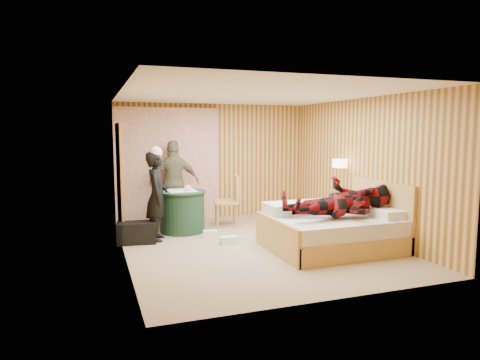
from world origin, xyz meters
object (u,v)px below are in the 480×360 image
object	(u,v)px
nightstand	(338,216)
duffel_bag	(137,233)
man_at_table	(174,182)
bed	(332,230)
chair_far	(176,198)
chair_near	(230,197)
man_on_bed	(342,191)
wall_lamp	(340,163)
woman_standing	(157,196)
round_table	(182,211)

from	to	relation	value
nightstand	duffel_bag	bearing A→B (deg)	174.16
nightstand	man_at_table	xyz separation A→B (m)	(-2.82, 1.71, 0.56)
bed	nightstand	world-z (taller)	bed
chair_far	man_at_table	size ratio (longest dim) A/B	0.54
chair_near	man_on_bed	distance (m)	2.61
wall_lamp	woman_standing	xyz separation A→B (m)	(-3.40, 0.43, -0.52)
chair_near	duffel_bag	bearing A→B (deg)	-57.32
nightstand	chair_far	xyz separation A→B (m)	(-2.79, 1.66, 0.24)
man_at_table	man_on_bed	size ratio (longest dim) A/B	0.97
wall_lamp	man_at_table	size ratio (longest dim) A/B	0.15
chair_far	duffel_bag	xyz separation A→B (m)	(-0.94, -1.28, -0.36)
nightstand	round_table	size ratio (longest dim) A/B	0.67
bed	man_at_table	xyz separation A→B (m)	(-2.06, 2.72, 0.55)
man_at_table	chair_near	bearing A→B (deg)	156.25
wall_lamp	nightstand	distance (m)	1.00
round_table	chair_far	distance (m)	0.72
wall_lamp	man_at_table	xyz separation A→B (m)	(-2.86, 1.65, -0.44)
round_table	wall_lamp	bearing A→B (deg)	-17.47
bed	man_on_bed	bearing A→B (deg)	-83.69
bed	chair_near	size ratio (longest dim) A/B	1.95
nightstand	round_table	xyz separation A→B (m)	(-2.82, 0.96, 0.10)
wall_lamp	man_at_table	bearing A→B (deg)	149.98
round_table	man_on_bed	xyz separation A→B (m)	(2.09, -2.19, 0.57)
bed	man_at_table	world-z (taller)	man_at_table
wall_lamp	woman_standing	distance (m)	3.47
wall_lamp	round_table	bearing A→B (deg)	162.53
man_on_bed	bed	bearing A→B (deg)	96.31
nightstand	woman_standing	world-z (taller)	woman_standing
round_table	man_at_table	size ratio (longest dim) A/B	0.52
wall_lamp	nightstand	xyz separation A→B (m)	(-0.04, -0.06, -1.00)
bed	woman_standing	bearing A→B (deg)	150.18
duffel_bag	man_on_bed	distance (m)	3.50
bed	round_table	bearing A→B (deg)	136.39
chair_far	man_on_bed	distance (m)	3.58
man_at_table	man_on_bed	xyz separation A→B (m)	(2.09, -2.94, 0.11)
chair_near	woman_standing	size ratio (longest dim) A/B	0.66
wall_lamp	chair_near	distance (m)	2.24
nightstand	wall_lamp	bearing A→B (deg)	52.67
woman_standing	chair_far	bearing A→B (deg)	-13.33
woman_standing	man_at_table	bearing A→B (deg)	-11.43
bed	nightstand	xyz separation A→B (m)	(0.76, 1.01, -0.01)
bed	chair_far	xyz separation A→B (m)	(-2.04, 2.67, 0.23)
chair_near	man_at_table	size ratio (longest dim) A/B	0.60
round_table	chair_near	distance (m)	1.05
man_on_bed	chair_far	bearing A→B (deg)	125.43
bed	chair_far	size ratio (longest dim) A/B	2.15
wall_lamp	bed	bearing A→B (deg)	-126.87
round_table	woman_standing	size ratio (longest dim) A/B	0.57
wall_lamp	duffel_bag	bearing A→B (deg)	175.08
chair_near	duffel_bag	world-z (taller)	chair_near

